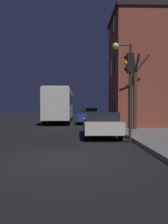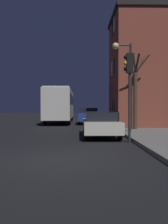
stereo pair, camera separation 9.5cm
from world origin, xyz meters
name	(u,v)px [view 1 (the left image)]	position (x,y,z in m)	size (l,w,h in m)	color
ground_plane	(61,159)	(0.00, 0.00, 0.00)	(120.00, 120.00, 0.00)	black
brick_building	(136,70)	(5.11, 11.99, 4.54)	(3.87, 5.66, 8.69)	brown
streetlamp	(125,72)	(3.37, 7.11, 3.73)	(1.16, 0.38, 5.28)	#28282B
traffic_light	(129,78)	(2.91, 3.68, 2.95)	(0.43, 0.24, 4.09)	#28282B
bare_tree	(136,90)	(4.39, 8.69, 2.77)	(1.29, 1.76, 5.13)	#473323
bus	(60,103)	(-1.39, 18.54, 2.04)	(2.44, 11.11, 3.41)	beige
car_near_lane	(101,123)	(1.78, 5.93, 0.73)	(1.86, 4.79, 1.37)	beige
car_mid_lane	(88,115)	(1.44, 15.93, 0.82)	(1.85, 4.02, 1.54)	navy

